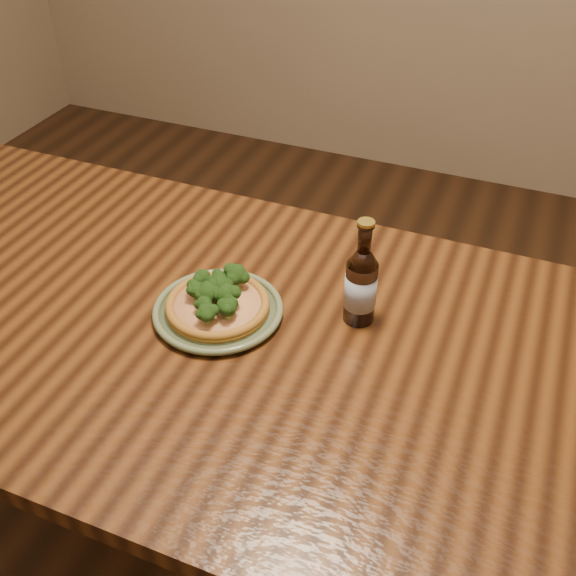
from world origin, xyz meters
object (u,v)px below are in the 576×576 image
at_px(plate, 218,310).
at_px(pizza, 218,302).
at_px(table, 172,345).
at_px(beer_bottle, 361,285).

bearing_deg(plate, pizza, 96.45).
relative_size(table, beer_bottle, 7.22).
bearing_deg(pizza, beer_bottle, 19.52).
relative_size(table, plate, 6.32).
bearing_deg(table, beer_bottle, 18.47).
relative_size(plate, pizza, 1.26).
bearing_deg(beer_bottle, table, 174.51).
bearing_deg(plate, beer_bottle, 19.78).
distance_m(table, plate, 0.15).
relative_size(table, pizza, 7.95).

